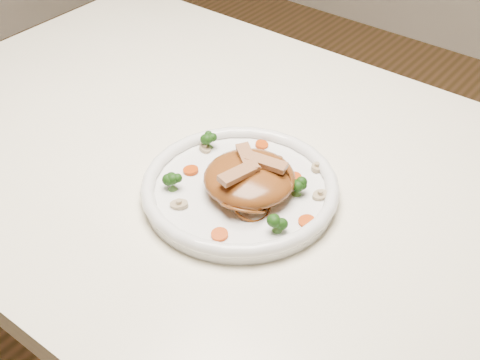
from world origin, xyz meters
The scene contains 19 objects.
table centered at (0.00, 0.00, 0.65)m, with size 1.20×0.80×0.75m.
plate centered at (0.08, -0.06, 0.76)m, with size 0.28×0.28×0.02m, color white.
noodle_mound centered at (0.09, -0.05, 0.79)m, with size 0.13×0.13×0.04m, color brown.
chicken_a centered at (0.11, -0.04, 0.81)m, with size 0.06×0.02×0.01m, color #B37E54.
chicken_b centered at (0.08, -0.04, 0.81)m, with size 0.06×0.02×0.01m, color #B37E54.
chicken_c centered at (0.10, -0.08, 0.81)m, with size 0.06×0.02×0.01m, color #B37E54.
broccoli_0 centered at (0.15, -0.02, 0.78)m, with size 0.02×0.02×0.03m, color #18410D, non-canonical shape.
broccoli_1 centered at (-0.02, -0.01, 0.78)m, with size 0.03×0.03×0.03m, color #18410D, non-canonical shape.
broccoli_2 centered at (0.01, -0.12, 0.78)m, with size 0.03×0.03×0.03m, color #18410D, non-canonical shape.
broccoli_3 centered at (0.17, -0.10, 0.78)m, with size 0.02×0.02×0.03m, color #18410D, non-canonical shape.
carrot_0 centered at (0.13, 0.01, 0.77)m, with size 0.02×0.02×0.01m, color #BF4706.
carrot_1 centered at (0.00, -0.07, 0.77)m, with size 0.02×0.02×0.01m, color #BF4706.
carrot_2 centered at (0.20, -0.06, 0.77)m, with size 0.02×0.02×0.01m, color #BF4706.
carrot_3 centered at (0.04, 0.04, 0.77)m, with size 0.02×0.02×0.01m, color #BF4706.
carrot_4 centered at (0.12, -0.15, 0.77)m, with size 0.02×0.02×0.01m, color #BF4706.
mushroom_0 centered at (0.04, -0.14, 0.77)m, with size 0.03×0.03×0.01m, color tan.
mushroom_1 centered at (0.18, 0.00, 0.77)m, with size 0.02×0.02×0.01m, color tan.
mushroom_2 centered at (-0.02, -0.02, 0.77)m, with size 0.02×0.02×0.01m, color tan.
mushroom_3 centered at (0.14, 0.05, 0.77)m, with size 0.02×0.02×0.01m, color tan.
Camera 1 is at (0.52, -0.61, 1.35)m, focal length 48.20 mm.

